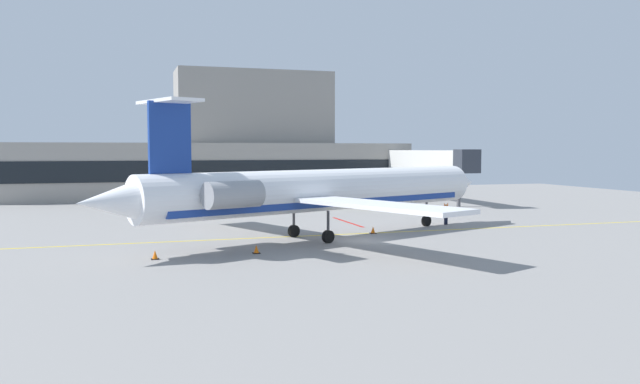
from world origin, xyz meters
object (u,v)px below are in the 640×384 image
object	(u,v)px
fuel_tank	(168,196)
marshaller	(446,214)
regional_jet	(319,191)
pushback_tractor	(331,199)
belt_loader	(221,198)
baggage_tug	(371,200)

from	to	relation	value
fuel_tank	marshaller	xyz separation A→B (m)	(21.97, -23.91, -0.39)
regional_jet	pushback_tractor	bearing A→B (deg)	69.57
fuel_tank	marshaller	world-z (taller)	fuel_tank
belt_loader	fuel_tank	size ratio (longest dim) A/B	0.60
belt_loader	marshaller	bearing A→B (deg)	-55.22
regional_jet	fuel_tank	distance (m)	30.34
baggage_tug	belt_loader	world-z (taller)	belt_loader
pushback_tractor	belt_loader	xyz separation A→B (m)	(-11.52, 5.33, 0.06)
belt_loader	marshaller	xyz separation A→B (m)	(16.13, -23.23, -0.04)
regional_jet	fuel_tank	xyz separation A→B (m)	(-8.82, 28.95, -2.18)
pushback_tractor	belt_loader	size ratio (longest dim) A/B	0.93
baggage_tug	marshaller	size ratio (longest dim) A/B	2.00
marshaller	belt_loader	bearing A→B (deg)	124.78
regional_jet	belt_loader	distance (m)	28.53
marshaller	fuel_tank	bearing A→B (deg)	132.58
belt_loader	fuel_tank	bearing A→B (deg)	173.28
regional_jet	baggage_tug	bearing A→B (deg)	58.86
pushback_tractor	marshaller	xyz separation A→B (m)	(4.61, -17.89, 0.01)
regional_jet	fuel_tank	bearing A→B (deg)	106.95
fuel_tank	marshaller	bearing A→B (deg)	-47.42
baggage_tug	marshaller	world-z (taller)	baggage_tug
baggage_tug	belt_loader	distance (m)	17.25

